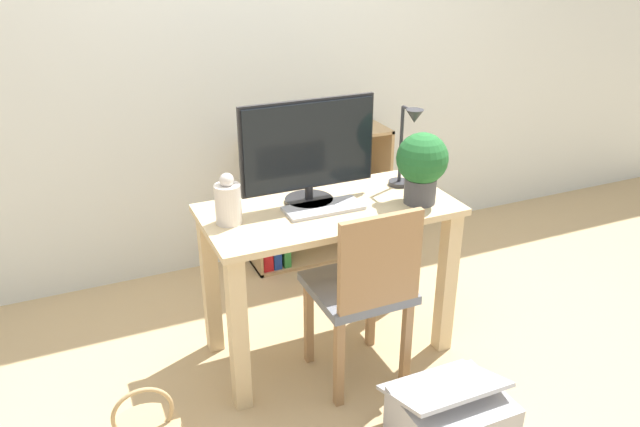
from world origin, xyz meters
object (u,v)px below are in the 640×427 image
object	(u,v)px
potted_plant	(422,164)
desk_lamp	(408,140)
storage_box	(450,418)
keyboard	(323,208)
chair	(364,288)
bookshelf	(295,205)
monitor	(308,149)
vase	(228,202)

from	to	relation	value
potted_plant	desk_lamp	bearing A→B (deg)	82.12
potted_plant	storage_box	distance (m)	1.05
desk_lamp	storage_box	world-z (taller)	desk_lamp
keyboard	chair	world-z (taller)	chair
desk_lamp	storage_box	bearing A→B (deg)	-105.92
bookshelf	keyboard	bearing A→B (deg)	-103.90
monitor	storage_box	distance (m)	1.24
monitor	keyboard	distance (m)	0.26
storage_box	potted_plant	bearing A→B (deg)	72.14
vase	desk_lamp	xyz separation A→B (m)	(0.86, 0.02, 0.14)
desk_lamp	bookshelf	world-z (taller)	desk_lamp
monitor	keyboard	size ratio (longest dim) A/B	1.79
chair	potted_plant	bearing A→B (deg)	29.27
keyboard	potted_plant	size ratio (longest dim) A/B	1.07
desk_lamp	bookshelf	bearing A→B (deg)	104.54
keyboard	bookshelf	distance (m)	1.02
keyboard	desk_lamp	size ratio (longest dim) A/B	0.88
storage_box	desk_lamp	bearing A→B (deg)	74.08
desk_lamp	bookshelf	size ratio (longest dim) A/B	0.46
keyboard	desk_lamp	world-z (taller)	desk_lamp
monitor	potted_plant	xyz separation A→B (m)	(0.45, -0.21, -0.07)
desk_lamp	potted_plant	world-z (taller)	desk_lamp
keyboard	bookshelf	xyz separation A→B (m)	(0.23, 0.91, -0.40)
monitor	desk_lamp	size ratio (longest dim) A/B	1.57
storage_box	keyboard	bearing A→B (deg)	106.72
keyboard	storage_box	size ratio (longest dim) A/B	0.81
desk_lamp	storage_box	distance (m)	1.20
storage_box	monitor	bearing A→B (deg)	106.16
monitor	bookshelf	size ratio (longest dim) A/B	0.72
potted_plant	chair	world-z (taller)	potted_plant
monitor	vase	size ratio (longest dim) A/B	2.80
chair	monitor	bearing A→B (deg)	108.68
vase	chair	size ratio (longest dim) A/B	0.25
monitor	keyboard	xyz separation A→B (m)	(0.02, -0.11, -0.24)
vase	bookshelf	size ratio (longest dim) A/B	0.26
keyboard	desk_lamp	bearing A→B (deg)	7.94
monitor	potted_plant	world-z (taller)	monitor
vase	potted_plant	world-z (taller)	potted_plant
bookshelf	chair	bearing A→B (deg)	-97.47
desk_lamp	storage_box	xyz separation A→B (m)	(-0.23, -0.80, -0.87)
keyboard	storage_box	distance (m)	1.00
vase	storage_box	bearing A→B (deg)	-50.69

